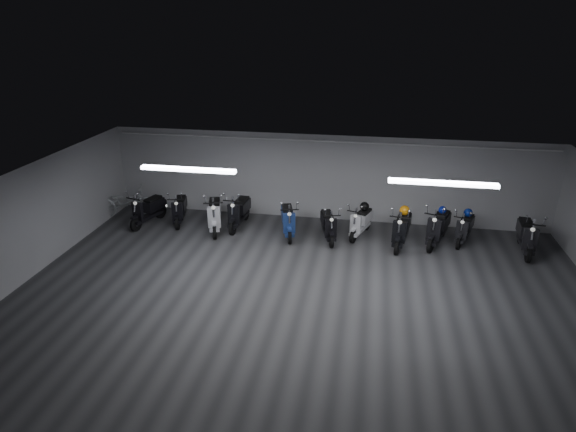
% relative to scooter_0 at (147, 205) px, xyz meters
% --- Properties ---
extents(floor, '(14.00, 10.00, 0.01)m').
position_rel_scooter_0_xyz_m(floor, '(5.51, -3.54, -0.66)').
color(floor, '#353537').
rests_on(floor, ground).
extents(ceiling, '(14.00, 10.00, 0.01)m').
position_rel_scooter_0_xyz_m(ceiling, '(5.51, -3.54, 2.15)').
color(ceiling, gray).
rests_on(ceiling, ground).
extents(back_wall, '(14.00, 0.01, 2.80)m').
position_rel_scooter_0_xyz_m(back_wall, '(5.51, 1.46, 0.75)').
color(back_wall, '#ADADB0').
rests_on(back_wall, ground).
extents(front_wall, '(14.00, 0.01, 2.80)m').
position_rel_scooter_0_xyz_m(front_wall, '(5.51, -8.55, 0.75)').
color(front_wall, '#ADADB0').
rests_on(front_wall, ground).
extents(left_wall, '(0.01, 10.00, 2.80)m').
position_rel_scooter_0_xyz_m(left_wall, '(-1.50, -3.54, 0.75)').
color(left_wall, '#ADADB0').
rests_on(left_wall, ground).
extents(fluor_strip_left, '(2.40, 0.18, 0.08)m').
position_rel_scooter_0_xyz_m(fluor_strip_left, '(2.51, -2.54, 2.09)').
color(fluor_strip_left, white).
rests_on(fluor_strip_left, ceiling).
extents(fluor_strip_right, '(2.40, 0.18, 0.08)m').
position_rel_scooter_0_xyz_m(fluor_strip_right, '(8.51, -2.54, 2.09)').
color(fluor_strip_right, white).
rests_on(fluor_strip_right, ceiling).
extents(conduit, '(13.60, 0.05, 0.05)m').
position_rel_scooter_0_xyz_m(conduit, '(5.51, 1.38, 1.97)').
color(conduit, white).
rests_on(conduit, back_wall).
extents(scooter_0, '(1.04, 1.85, 1.31)m').
position_rel_scooter_0_xyz_m(scooter_0, '(0.00, 0.00, 0.00)').
color(scooter_0, black).
rests_on(scooter_0, floor).
extents(scooter_1, '(0.90, 1.74, 1.23)m').
position_rel_scooter_0_xyz_m(scooter_1, '(0.95, 0.30, -0.04)').
color(scooter_1, black).
rests_on(scooter_1, floor).
extents(scooter_2, '(1.15, 2.00, 1.42)m').
position_rel_scooter_0_xyz_m(scooter_2, '(2.25, -0.08, 0.05)').
color(scooter_2, '#BABABF').
rests_on(scooter_2, floor).
extents(scooter_3, '(0.74, 1.86, 1.35)m').
position_rel_scooter_0_xyz_m(scooter_3, '(2.92, 0.29, 0.02)').
color(scooter_3, black).
rests_on(scooter_3, floor).
extents(scooter_4, '(1.02, 1.86, 1.32)m').
position_rel_scooter_0_xyz_m(scooter_4, '(4.55, -0.06, 0.01)').
color(scooter_4, navy).
rests_on(scooter_4, floor).
extents(scooter_5, '(0.96, 1.73, 1.22)m').
position_rel_scooter_0_xyz_m(scooter_5, '(5.78, -0.14, -0.04)').
color(scooter_5, black).
rests_on(scooter_5, floor).
extents(scooter_6, '(1.07, 1.71, 1.21)m').
position_rel_scooter_0_xyz_m(scooter_6, '(6.72, 0.27, -0.05)').
color(scooter_6, silver).
rests_on(scooter_6, floor).
extents(scooter_7, '(0.98, 1.95, 1.39)m').
position_rel_scooter_0_xyz_m(scooter_7, '(7.90, -0.19, 0.04)').
color(scooter_7, black).
rests_on(scooter_7, floor).
extents(scooter_8, '(1.28, 2.00, 1.41)m').
position_rel_scooter_0_xyz_m(scooter_8, '(8.95, 0.09, 0.05)').
color(scooter_8, black).
rests_on(scooter_8, floor).
extents(scooter_9, '(1.09, 1.69, 1.20)m').
position_rel_scooter_0_xyz_m(scooter_9, '(9.73, 0.34, -0.05)').
color(scooter_9, black).
rests_on(scooter_9, floor).
extents(bicycle, '(2.07, 1.27, 1.26)m').
position_rel_scooter_0_xyz_m(bicycle, '(-0.99, 0.47, -0.02)').
color(bicycle, silver).
rests_on(bicycle, floor).
extents(scooter_10, '(0.78, 1.87, 1.36)m').
position_rel_scooter_0_xyz_m(scooter_10, '(11.33, -0.03, 0.02)').
color(scooter_10, black).
rests_on(scooter_10, floor).
extents(helmet_0, '(0.25, 0.25, 0.25)m').
position_rel_scooter_0_xyz_m(helmet_0, '(9.81, 0.55, 0.21)').
color(helmet_0, navy).
rests_on(helmet_0, scooter_9).
extents(helmet_1, '(0.29, 0.29, 0.29)m').
position_rel_scooter_0_xyz_m(helmet_1, '(7.95, 0.06, 0.35)').
color(helmet_1, orange).
rests_on(helmet_1, scooter_7).
extents(helmet_2, '(0.23, 0.23, 0.23)m').
position_rel_scooter_0_xyz_m(helmet_2, '(9.04, 0.33, 0.33)').
color(helmet_2, '#0D1E96').
rests_on(helmet_2, scooter_8).
extents(helmet_3, '(0.28, 0.28, 0.28)m').
position_rel_scooter_0_xyz_m(helmet_3, '(6.80, 0.48, 0.23)').
color(helmet_3, black).
rests_on(helmet_3, scooter_6).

